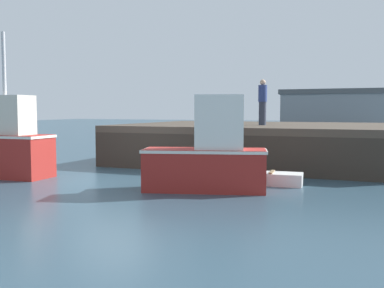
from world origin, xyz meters
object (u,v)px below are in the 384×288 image
fishing_boat_near_left (6,146)px  fishing_boat_near_right (209,156)px  rowboat (272,179)px  dockworker (263,102)px

fishing_boat_near_left → fishing_boat_near_right: (6.93, 0.08, -0.05)m
fishing_boat_near_left → fishing_boat_near_right: bearing=0.7°
rowboat → dockworker: size_ratio=1.01×
fishing_boat_near_left → rowboat: fishing_boat_near_left is taller
rowboat → dockworker: dockworker is taller
dockworker → fishing_boat_near_right: bearing=-89.7°
fishing_boat_near_left → fishing_boat_near_right: fishing_boat_near_left is taller
fishing_boat_near_right → dockworker: bearing=90.3°
fishing_boat_near_left → fishing_boat_near_right: 6.93m
fishing_boat_near_right → rowboat: bearing=50.7°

